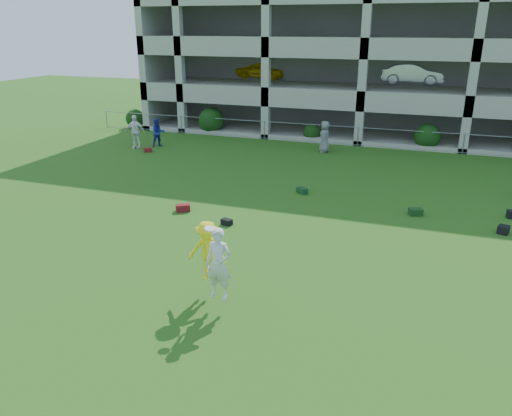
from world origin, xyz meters
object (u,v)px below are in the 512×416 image
at_px(bystander_b, 135,132).
at_px(frisbee_contest, 211,255).
at_px(bystander_a, 158,133).
at_px(crate_d, 503,230).
at_px(parking_garage, 381,39).
at_px(bystander_c, 325,137).

distance_m(bystander_b, frisbee_contest, 18.61).
relative_size(bystander_a, bystander_b, 0.85).
relative_size(bystander_a, frisbee_contest, 0.90).
height_order(bystander_a, frisbee_contest, frisbee_contest).
distance_m(crate_d, parking_garage, 22.60).
bearing_deg(bystander_a, bystander_b, 171.62).
height_order(bystander_c, parking_garage, parking_garage).
relative_size(bystander_c, parking_garage, 0.06).
relative_size(crate_d, frisbee_contest, 0.18).
distance_m(bystander_a, frisbee_contest, 18.64).
relative_size(bystander_b, parking_garage, 0.07).
xyz_separation_m(bystander_a, crate_d, (18.35, -7.88, -0.70)).
relative_size(bystander_c, frisbee_contest, 0.96).
bearing_deg(frisbee_contest, bystander_c, 92.08).
bearing_deg(bystander_a, bystander_c, -34.15).
bearing_deg(parking_garage, crate_d, -71.43).
bearing_deg(crate_d, bystander_b, 160.03).
bearing_deg(crate_d, frisbee_contest, -136.35).
bearing_deg(frisbee_contest, crate_d, 43.65).
bearing_deg(frisbee_contest, parking_garage, 88.03).
bearing_deg(bystander_b, parking_garage, 36.00).
relative_size(bystander_b, bystander_c, 1.10).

